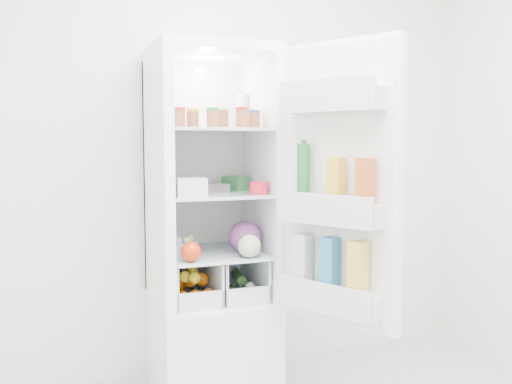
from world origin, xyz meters
name	(u,v)px	position (x,y,z in m)	size (l,w,h in m)	color
room_walls	(369,58)	(0.00, 0.00, 1.59)	(3.02, 3.02, 2.61)	silver
refrigerator	(209,265)	(-0.20, 1.25, 0.67)	(0.60, 0.60, 1.80)	white
shelf_low	(212,253)	(-0.20, 1.19, 0.74)	(0.49, 0.53, 0.01)	silver
shelf_mid	(212,194)	(-0.20, 1.19, 1.05)	(0.49, 0.53, 0.01)	silver
shelf_top	(212,130)	(-0.20, 1.19, 1.38)	(0.49, 0.53, 0.01)	silver
crisper_left	(190,280)	(-0.32, 1.19, 0.61)	(0.23, 0.46, 0.22)	silver
crisper_right	(235,276)	(-0.08, 1.19, 0.61)	(0.23, 0.46, 0.22)	silver
condiment_jars	(212,119)	(-0.22, 1.10, 1.43)	(0.46, 0.32, 0.08)	#B21919
squeeze_bottle	(242,111)	(0.01, 1.33, 1.49)	(0.06, 0.06, 0.20)	white
tub_white	(192,187)	(-0.35, 1.01, 1.10)	(0.14, 0.14, 0.09)	silver
tin_red	(259,188)	(-0.01, 1.02, 1.09)	(0.09, 0.09, 0.06)	red
foil_tray	(210,188)	(-0.20, 1.22, 1.08)	(0.17, 0.13, 0.04)	silver
tub_green	(236,183)	(-0.03, 1.31, 1.10)	(0.09, 0.13, 0.08)	#3D8645
red_cabbage	(245,237)	(-0.05, 1.11, 0.83)	(0.17, 0.17, 0.17)	#572162
bell_pepper	(191,252)	(-0.37, 0.98, 0.80)	(0.10, 0.10, 0.10)	red
mushroom_bowl	(183,249)	(-0.36, 1.13, 0.78)	(0.15, 0.15, 0.07)	#9CD5E9
salad_bag	(249,246)	(-0.07, 0.97, 0.81)	(0.12, 0.12, 0.12)	#A9BB8C
citrus_pile	(191,285)	(-0.33, 1.15, 0.59)	(0.20, 0.31, 0.16)	#FF5C0D
veg_pile	(236,284)	(-0.07, 1.18, 0.56)	(0.16, 0.30, 0.10)	#27541C
fridge_door	(338,192)	(0.24, 0.64, 1.09)	(0.41, 0.57, 1.30)	white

